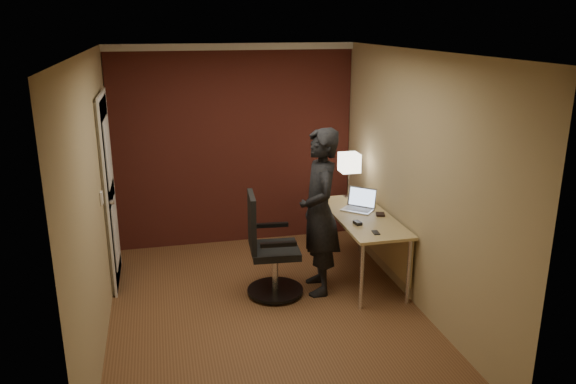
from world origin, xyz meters
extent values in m
plane|color=brown|center=(0.00, 0.00, 0.00)|extent=(4.00, 4.00, 0.00)
plane|color=white|center=(0.00, 0.00, 2.50)|extent=(4.00, 4.00, 0.00)
plane|color=tan|center=(0.00, 2.00, 1.25)|extent=(3.00, 0.00, 3.00)
plane|color=tan|center=(0.00, -2.00, 1.25)|extent=(3.00, 0.00, 3.00)
plane|color=tan|center=(-1.50, 0.00, 1.25)|extent=(0.00, 4.00, 4.00)
plane|color=tan|center=(1.50, 0.00, 1.25)|extent=(0.00, 4.00, 4.00)
cube|color=maroon|center=(0.00, 1.97, 1.25)|extent=(2.98, 0.06, 2.50)
cube|color=silver|center=(0.00, 1.96, 2.46)|extent=(3.00, 0.08, 0.08)
cube|color=silver|center=(0.00, -1.96, 2.46)|extent=(3.00, 0.08, 0.08)
cube|color=silver|center=(-1.46, 0.00, 2.46)|extent=(0.08, 4.00, 0.08)
cube|color=silver|center=(1.46, 0.00, 2.46)|extent=(0.08, 4.00, 0.08)
cube|color=silver|center=(-1.48, 1.10, 1.00)|extent=(0.05, 0.82, 2.02)
cube|color=silver|center=(-1.46, 1.10, 1.00)|extent=(0.02, 0.92, 2.12)
cylinder|color=silver|center=(-1.43, 0.77, 1.00)|extent=(0.05, 0.05, 0.05)
cube|color=silver|center=(-1.49, 0.45, 1.15)|extent=(0.02, 0.08, 0.12)
cube|color=tan|center=(1.18, 0.54, 0.71)|extent=(0.60, 1.50, 0.03)
cube|color=tan|center=(1.46, 0.54, 0.43)|extent=(0.02, 1.38, 0.54)
cylinder|color=silver|center=(0.93, -0.15, 0.35)|extent=(0.04, 0.04, 0.70)
cylinder|color=silver|center=(0.93, 1.23, 0.35)|extent=(0.04, 0.04, 0.70)
cylinder|color=silver|center=(1.43, -0.15, 0.35)|extent=(0.04, 0.04, 0.70)
cylinder|color=silver|center=(1.43, 1.23, 0.35)|extent=(0.04, 0.04, 0.70)
cube|color=silver|center=(1.25, 1.21, 0.74)|extent=(0.11, 0.11, 0.01)
cylinder|color=silver|center=(1.25, 1.21, 0.90)|extent=(0.01, 0.01, 0.30)
cube|color=white|center=(1.25, 1.21, 1.16)|extent=(0.22, 0.22, 0.22)
cube|color=silver|center=(1.18, 0.71, 0.74)|extent=(0.40, 0.39, 0.01)
cube|color=silver|center=(1.26, 0.79, 0.85)|extent=(0.28, 0.26, 0.22)
cube|color=#B2CCF2|center=(1.26, 0.78, 0.85)|extent=(0.25, 0.23, 0.19)
cube|color=gray|center=(1.18, 0.70, 0.75)|extent=(0.30, 0.28, 0.00)
cube|color=black|center=(1.03, 0.29, 0.75)|extent=(0.08, 0.11, 0.03)
cube|color=black|center=(1.12, 0.01, 0.73)|extent=(0.07, 0.12, 0.01)
cube|color=black|center=(1.37, 0.50, 0.74)|extent=(0.12, 0.13, 0.02)
cylinder|color=black|center=(0.17, 0.35, 0.04)|extent=(0.59, 0.59, 0.03)
cylinder|color=silver|center=(0.17, 0.35, 0.26)|extent=(0.06, 0.06, 0.44)
cube|color=black|center=(0.17, 0.35, 0.49)|extent=(0.52, 0.52, 0.07)
cube|color=black|center=(-0.06, 0.37, 0.82)|extent=(0.09, 0.44, 0.58)
cube|color=black|center=(0.19, 0.62, 0.67)|extent=(0.36, 0.08, 0.04)
cube|color=black|center=(0.14, 0.08, 0.67)|extent=(0.36, 0.08, 0.04)
imported|color=black|center=(0.64, 0.35, 0.87)|extent=(0.47, 0.67, 1.74)
camera|label=1|loc=(-0.92, -4.87, 2.75)|focal=35.00mm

